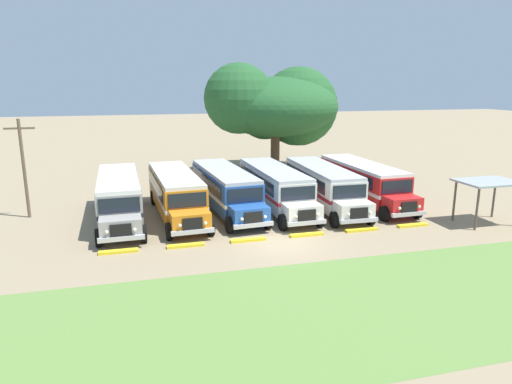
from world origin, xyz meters
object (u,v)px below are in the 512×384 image
parked_bus_slot_0 (119,196)px  waiting_shelter (488,185)px  parked_bus_slot_2 (226,188)px  parked_bus_slot_5 (363,181)px  utility_pole (24,165)px  parked_bus_slot_1 (176,192)px  parked_bus_slot_4 (323,184)px  broad_shade_tree (276,106)px  parked_bus_slot_3 (275,186)px

parked_bus_slot_0 → waiting_shelter: 23.05m
parked_bus_slot_2 → parked_bus_slot_5: (10.26, -0.30, 0.00)m
utility_pole → parked_bus_slot_1: bearing=-11.6°
parked_bus_slot_4 → utility_pole: (-19.67, 2.37, 1.86)m
parked_bus_slot_0 → parked_bus_slot_2: bearing=91.9°
broad_shade_tree → parked_bus_slot_3: bearing=-107.3°
utility_pole → parked_bus_slot_5: bearing=-4.8°
broad_shade_tree → parked_bus_slot_5: bearing=-79.0°
parked_bus_slot_2 → broad_shade_tree: broad_shade_tree is taller
parked_bus_slot_4 → waiting_shelter: 10.42m
parked_bus_slot_3 → parked_bus_slot_5: bearing=89.0°
parked_bus_slot_1 → parked_bus_slot_2: same height
waiting_shelter → parked_bus_slot_1: bearing=159.5°
utility_pole → parked_bus_slot_2: bearing=-7.2°
parked_bus_slot_2 → parked_bus_slot_4: same height
parked_bus_slot_5 → waiting_shelter: parked_bus_slot_5 is taller
parked_bus_slot_0 → parked_bus_slot_3: 10.43m
parked_bus_slot_0 → utility_pole: utility_pole is taller
broad_shade_tree → parked_bus_slot_1: bearing=-129.4°
parked_bus_slot_5 → broad_shade_tree: broad_shade_tree is taller
utility_pole → parked_bus_slot_0: bearing=-19.7°
utility_pole → parked_bus_slot_4: bearing=-6.9°
parked_bus_slot_1 → parked_bus_slot_4: (10.28, -0.45, 0.00)m
parked_bus_slot_1 → broad_shade_tree: bearing=137.1°
parked_bus_slot_1 → parked_bus_slot_5: (13.66, 0.01, 0.00)m
parked_bus_slot_1 → waiting_shelter: 19.69m
parked_bus_slot_3 → parked_bus_slot_0: bearing=-91.1°
parked_bus_slot_1 → parked_bus_slot_5: 13.66m
parked_bus_slot_5 → utility_pole: size_ratio=1.70×
parked_bus_slot_2 → utility_pole: size_ratio=1.71×
parked_bus_slot_0 → parked_bus_slot_1: (3.60, 0.15, 0.00)m
parked_bus_slot_0 → parked_bus_slot_5: size_ratio=1.00×
waiting_shelter → parked_bus_slot_2: bearing=154.4°
parked_bus_slot_1 → waiting_shelter: (18.42, -6.90, 0.87)m
parked_bus_slot_4 → parked_bus_slot_2: bearing=-94.8°
parked_bus_slot_3 → waiting_shelter: size_ratio=3.02×
parked_bus_slot_4 → utility_pole: size_ratio=1.70×
parked_bus_slot_2 → parked_bus_slot_5: bearing=83.7°
broad_shade_tree → utility_pole: (-20.43, -11.51, -2.94)m
parked_bus_slot_5 → waiting_shelter: bearing=33.3°
parked_bus_slot_1 → parked_bus_slot_4: 10.29m
parked_bus_slot_1 → utility_pole: size_ratio=1.71×
parked_bus_slot_0 → parked_bus_slot_4: 13.89m
parked_bus_slot_4 → waiting_shelter: bearing=53.0°
parked_bus_slot_3 → parked_bus_slot_5: (6.83, 0.07, 0.00)m
parked_bus_slot_3 → parked_bus_slot_4: (3.45, -0.38, 0.00)m
parked_bus_slot_5 → broad_shade_tree: (-2.62, 13.43, 4.79)m
parked_bus_slot_1 → broad_shade_tree: broad_shade_tree is taller
utility_pole → waiting_shelter: bearing=-17.6°
parked_bus_slot_3 → waiting_shelter: parked_bus_slot_3 is taller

